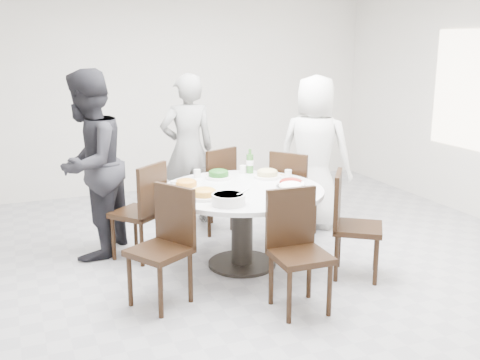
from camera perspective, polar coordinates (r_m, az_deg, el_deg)
name	(u,v)px	position (r m, az deg, el deg)	size (l,w,h in m)	color
floor	(257,260)	(5.50, 1.71, -8.14)	(6.00, 6.00, 0.01)	#A1A1A5
wall_back	(169,90)	(7.95, -7.18, 9.06)	(6.00, 0.01, 2.80)	silver
dining_table	(242,227)	(5.26, 0.21, -4.83)	(1.50, 1.50, 0.75)	silver
chair_ne	(295,193)	(6.05, 5.59, -1.37)	(0.42, 0.42, 0.95)	black
chair_n	(210,189)	(6.21, -3.07, -0.91)	(0.42, 0.42, 0.95)	black
chair_nw	(137,211)	(5.51, -10.38, -3.09)	(0.42, 0.42, 0.95)	black
chair_sw	(159,248)	(4.51, -8.21, -6.90)	(0.42, 0.42, 0.95)	black
chair_s	(301,253)	(4.39, 6.17, -7.41)	(0.42, 0.42, 0.95)	black
chair_se	(358,226)	(5.10, 11.91, -4.55)	(0.42, 0.42, 0.95)	black
diner_right	(314,152)	(6.33, 7.57, 2.82)	(0.84, 0.55, 1.71)	white
diner_middle	(188,150)	(6.43, -5.33, 3.09)	(0.63, 0.41, 1.72)	black
diner_left	(89,165)	(5.58, -15.09, 1.49)	(0.88, 0.69, 1.82)	black
dish_greens	(219,175)	(5.52, -2.19, 0.49)	(0.26, 0.26, 0.07)	white
dish_pale	(267,174)	(5.55, 2.78, 0.57)	(0.26, 0.26, 0.07)	white
dish_orange	(186,185)	(5.16, -5.52, -0.51)	(0.26, 0.26, 0.07)	white
dish_redbrown	(291,185)	(5.16, 5.21, -0.51)	(0.28, 0.28, 0.07)	white
dish_tofu	(204,194)	(4.83, -3.67, -1.47)	(0.27, 0.27, 0.07)	white
rice_bowl	(291,192)	(4.83, 5.22, -1.27)	(0.26, 0.26, 0.11)	silver
soup_bowl	(229,199)	(4.65, -1.17, -1.96)	(0.28, 0.28, 0.09)	white
beverage_bottle	(250,161)	(5.73, 1.02, 1.94)	(0.07, 0.07, 0.25)	#31692A
tea_cups	(218,170)	(5.70, -2.29, 0.99)	(0.07, 0.07, 0.08)	white
chopsticks	(219,173)	(5.74, -2.15, 0.73)	(0.24, 0.04, 0.01)	tan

